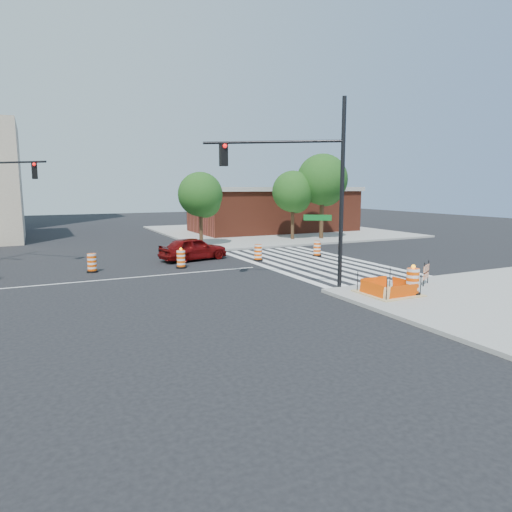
# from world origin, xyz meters

# --- Properties ---
(ground) EXTENTS (120.00, 120.00, 0.00)m
(ground) POSITION_xyz_m (0.00, 0.00, 0.00)
(ground) COLOR black
(ground) RESTS_ON ground
(sidewalk_ne) EXTENTS (22.00, 22.00, 0.15)m
(sidewalk_ne) POSITION_xyz_m (18.00, 18.00, 0.07)
(sidewalk_ne) COLOR gray
(sidewalk_ne) RESTS_ON ground
(crosswalk_east) EXTENTS (6.75, 13.50, 0.01)m
(crosswalk_east) POSITION_xyz_m (10.95, 0.00, 0.01)
(crosswalk_east) COLOR silver
(crosswalk_east) RESTS_ON ground
(lane_centerline) EXTENTS (14.00, 0.12, 0.01)m
(lane_centerline) POSITION_xyz_m (0.00, 0.00, 0.01)
(lane_centerline) COLOR silver
(lane_centerline) RESTS_ON ground
(excavation_pit) EXTENTS (2.20, 2.20, 0.90)m
(excavation_pit) POSITION_xyz_m (9.00, -9.00, 0.22)
(excavation_pit) COLOR tan
(excavation_pit) RESTS_ON ground
(brick_storefront) EXTENTS (16.50, 8.50, 4.60)m
(brick_storefront) POSITION_xyz_m (18.00, 18.00, 2.32)
(brick_storefront) COLOR maroon
(brick_storefront) RESTS_ON ground
(red_coupe) EXTENTS (4.63, 2.65, 1.48)m
(red_coupe) POSITION_xyz_m (4.76, 4.04, 0.74)
(red_coupe) COLOR #5F0808
(red_coupe) RESTS_ON ground
(signal_pole_se) EXTENTS (5.24, 3.63, 8.26)m
(signal_pole_se) POSITION_xyz_m (6.56, -6.00, 5.06)
(signal_pole_se) COLOR black
(signal_pole_se) RESTS_ON ground
(pit_drum) EXTENTS (0.65, 0.65, 1.28)m
(pit_drum) POSITION_xyz_m (9.77, -9.58, 0.68)
(pit_drum) COLOR black
(pit_drum) RESTS_ON ground
(barricade) EXTENTS (0.81, 0.51, 1.09)m
(barricade) POSITION_xyz_m (11.81, -8.36, 0.75)
(barricade) COLOR #FC5005
(barricade) RESTS_ON ground
(tree_north_c) EXTENTS (3.37, 3.37, 5.73)m
(tree_north_c) POSITION_xyz_m (7.29, 9.68, 3.85)
(tree_north_c) COLOR #382314
(tree_north_c) RESTS_ON ground
(tree_north_d) EXTENTS (3.52, 3.52, 5.98)m
(tree_north_d) POSITION_xyz_m (15.84, 10.47, 4.01)
(tree_north_d) COLOR #382314
(tree_north_d) RESTS_ON ground
(tree_north_e) EXTENTS (4.37, 4.37, 7.43)m
(tree_north_e) POSITION_xyz_m (18.40, 9.85, 4.99)
(tree_north_e) COLOR #382314
(tree_north_e) RESTS_ON ground
(median_drum_2) EXTENTS (0.60, 0.60, 1.02)m
(median_drum_2) POSITION_xyz_m (-1.51, 2.46, 0.48)
(median_drum_2) COLOR black
(median_drum_2) RESTS_ON ground
(median_drum_3) EXTENTS (0.60, 0.60, 1.18)m
(median_drum_3) POSITION_xyz_m (3.23, 1.61, 0.49)
(median_drum_3) COLOR black
(median_drum_3) RESTS_ON ground
(median_drum_4) EXTENTS (0.60, 0.60, 1.02)m
(median_drum_4) POSITION_xyz_m (8.34, 2.01, 0.48)
(median_drum_4) COLOR black
(median_drum_4) RESTS_ON ground
(median_drum_5) EXTENTS (0.60, 0.60, 1.02)m
(median_drum_5) POSITION_xyz_m (12.73, 1.98, 0.48)
(median_drum_5) COLOR black
(median_drum_5) RESTS_ON ground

